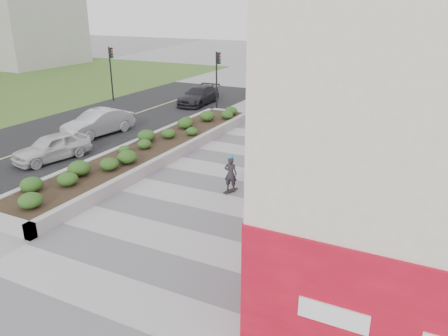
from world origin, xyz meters
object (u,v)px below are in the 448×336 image
(traffic_signal_far, at_px, (111,66))
(car_dark, at_px, (199,96))
(car_white, at_px, (52,147))
(traffic_signal_near, at_px, (217,72))
(planter, at_px, (153,148))
(car_silver, at_px, (98,123))
(skateboarder, at_px, (231,174))

(traffic_signal_far, relative_size, car_dark, 0.91)
(traffic_signal_far, relative_size, car_white, 1.09)
(traffic_signal_far, bearing_deg, car_dark, 14.89)
(traffic_signal_near, relative_size, car_white, 1.09)
(traffic_signal_far, xyz_separation_m, car_white, (6.86, -12.79, -2.10))
(planter, bearing_deg, traffic_signal_far, 137.54)
(car_silver, relative_size, car_dark, 0.97)
(skateboarder, bearing_deg, planter, 172.34)
(planter, xyz_separation_m, car_white, (-4.07, -2.79, 0.24))
(car_white, xyz_separation_m, car_silver, (-1.01, 4.47, 0.08))
(car_dark, bearing_deg, skateboarder, -58.47)
(traffic_signal_near, xyz_separation_m, skateboarder, (7.30, -12.95, -1.95))
(traffic_signal_near, height_order, car_dark, traffic_signal_near)
(planter, bearing_deg, car_white, -145.59)
(traffic_signal_near, distance_m, skateboarder, 15.00)
(car_white, xyz_separation_m, car_dark, (0.00, 14.61, 0.01))
(car_silver, bearing_deg, car_white, -68.93)
(skateboarder, distance_m, car_silver, 11.43)
(traffic_signal_near, xyz_separation_m, car_dark, (-2.34, 1.32, -2.09))
(planter, xyz_separation_m, skateboarder, (5.58, -2.45, 0.39))
(traffic_signal_far, xyz_separation_m, car_dark, (6.86, 1.82, -2.09))
(car_dark, bearing_deg, planter, -73.53)
(traffic_signal_near, height_order, car_white, traffic_signal_near)
(car_silver, bearing_deg, traffic_signal_near, 77.55)
(car_silver, bearing_deg, planter, -10.00)
(planter, xyz_separation_m, traffic_signal_near, (-1.73, 10.50, 2.34))
(skateboarder, height_order, car_silver, skateboarder)
(planter, distance_m, car_white, 4.94)
(skateboarder, bearing_deg, car_white, -161.94)
(traffic_signal_far, height_order, skateboarder, traffic_signal_far)
(car_silver, height_order, car_dark, car_silver)
(skateboarder, xyz_separation_m, car_silver, (-10.65, 4.13, -0.07))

